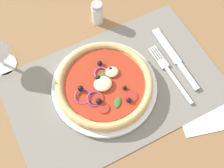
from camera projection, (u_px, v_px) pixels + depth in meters
ground_plane at (114, 89)px, 72.86cm from camera, size 190.00×140.00×2.40cm
placemat at (115, 87)px, 71.60cm from camera, size 51.18×31.84×0.40cm
plate at (104, 87)px, 70.78cm from camera, size 25.40×25.40×1.12cm
pizza at (104, 84)px, 69.28cm from camera, size 23.20×23.20×2.67cm
fork at (168, 71)px, 73.10cm from camera, size 2.32×18.03×0.44cm
knife at (175, 57)px, 74.80cm from camera, size 2.01×20.00×0.62cm
napkin at (204, 110)px, 68.95cm from camera, size 14.66×13.80×0.36cm
pepper_shaker at (97, 13)px, 77.79cm from camera, size 3.20×3.20×6.70cm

